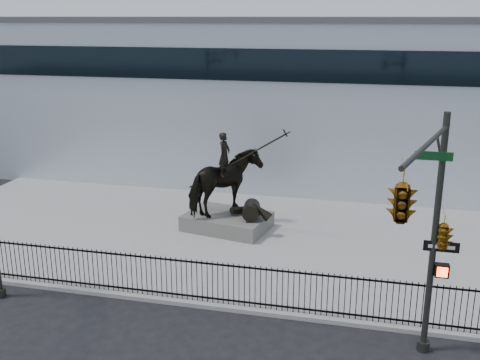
# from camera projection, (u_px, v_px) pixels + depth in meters

# --- Properties ---
(ground) EXTENTS (120.00, 120.00, 0.00)m
(ground) POSITION_uv_depth(u_px,v_px,m) (192.00, 324.00, 17.71)
(ground) COLOR black
(ground) RESTS_ON ground
(plaza) EXTENTS (30.00, 12.00, 0.15)m
(plaza) POSITION_uv_depth(u_px,v_px,m) (242.00, 239.00, 24.22)
(plaza) COLOR #959592
(plaza) RESTS_ON ground
(building) EXTENTS (44.00, 14.00, 9.00)m
(building) POSITION_uv_depth(u_px,v_px,m) (289.00, 96.00, 35.11)
(building) COLOR silver
(building) RESTS_ON ground
(picket_fence) EXTENTS (22.10, 0.10, 1.50)m
(picket_fence) POSITION_uv_depth(u_px,v_px,m) (203.00, 281.00, 18.62)
(picket_fence) COLOR black
(picket_fence) RESTS_ON plaza
(statue_plinth) EXTENTS (4.01, 3.13, 0.67)m
(statue_plinth) POSITION_uv_depth(u_px,v_px,m) (227.00, 221.00, 25.18)
(statue_plinth) COLOR #5C5A54
(statue_plinth) RESTS_ON plaza
(equestrian_statue) EXTENTS (4.53, 3.27, 3.90)m
(equestrian_statue) POSITION_uv_depth(u_px,v_px,m) (228.00, 184.00, 24.66)
(equestrian_statue) COLOR black
(equestrian_statue) RESTS_ON statue_plinth
(traffic_signal_right) EXTENTS (2.17, 6.86, 7.00)m
(traffic_signal_right) POSITION_uv_depth(u_px,v_px,m) (425.00, 218.00, 13.04)
(traffic_signal_right) COLOR #272A25
(traffic_signal_right) RESTS_ON ground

